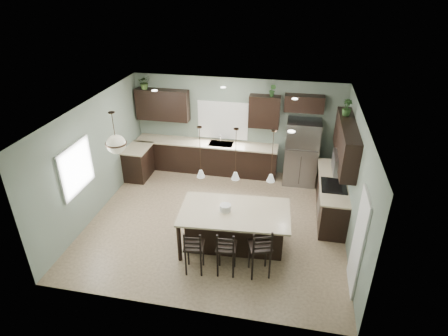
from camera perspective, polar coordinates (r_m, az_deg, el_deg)
ground at (r=9.21m, az=-1.11°, el=-7.98°), size 6.00×6.00×0.00m
pantry_door at (r=7.33m, az=19.76°, el=-10.72°), size 0.04×0.82×2.04m
window_back at (r=10.92m, az=-0.17°, el=7.28°), size 1.35×0.02×1.00m
window_left at (r=8.84m, az=-21.64°, el=-0.02°), size 0.02×1.10×1.00m
left_return_cabs at (r=11.13m, az=-12.93°, el=0.76°), size 0.60×0.90×0.90m
left_return_countertop at (r=10.92m, az=-13.09°, el=2.95°), size 0.66×0.96×0.04m
back_lower_cabs at (r=11.19m, az=-2.71°, el=1.65°), size 4.20×0.60×0.90m
back_countertop at (r=10.98m, az=-2.79°, el=3.81°), size 4.20×0.66×0.04m
sink_inset at (r=10.88m, az=-0.49°, el=3.69°), size 0.70×0.45×0.01m
faucet at (r=10.79m, az=-0.52°, el=4.33°), size 0.02×0.02×0.28m
back_upper_left at (r=11.11m, az=-9.34°, el=9.47°), size 1.55×0.34×0.90m
back_upper_right at (r=10.48m, az=6.17°, el=8.54°), size 0.85×0.34×0.90m
fridge_header at (r=10.35m, az=12.12°, el=9.59°), size 1.05×0.34×0.45m
right_lower_cabs at (r=9.60m, az=16.03°, el=-4.35°), size 0.60×2.35×0.90m
right_countertop at (r=9.36m, az=16.28°, el=-1.90°), size 0.66×2.35×0.04m
cooktop at (r=9.11m, az=16.40°, el=-2.61°), size 0.58×0.75×0.02m
wall_oven_front at (r=9.34m, az=14.25°, el=-5.07°), size 0.01×0.72×0.60m
right_upper_cabs at (r=8.93m, az=18.11°, el=3.76°), size 0.34×2.35×0.90m
microwave at (r=8.84m, az=17.56°, el=0.72°), size 0.40×0.75×0.40m
refrigerator at (r=10.60m, az=11.72°, el=2.34°), size 0.90×0.74×1.85m
kitchen_island at (r=8.17m, az=1.62°, el=-9.27°), size 2.39×1.47×0.92m
serving_dish at (r=7.88m, az=0.22°, el=-6.08°), size 0.24×0.24×0.14m
bar_stool_left at (r=7.57m, az=-4.57°, el=-12.37°), size 0.43×0.43×1.04m
bar_stool_center at (r=7.51m, az=0.35°, el=-12.59°), size 0.42×0.42×1.04m
bar_stool_right at (r=7.48m, az=5.48°, el=-12.45°), size 0.53×0.53×1.14m
pendant_left at (r=7.32m, az=-3.66°, el=2.38°), size 0.17×0.17×1.10m
pendant_center at (r=7.23m, az=1.81°, el=2.08°), size 0.17×0.17×1.10m
pendant_right at (r=7.21m, az=7.36°, el=1.76°), size 0.17×0.17×1.10m
chandelier at (r=8.37m, az=-16.35°, el=5.15°), size 0.47×0.47×0.96m
plant_back_left at (r=11.07m, az=-12.02°, el=12.66°), size 0.44×0.41×0.39m
plant_back_right at (r=10.25m, az=7.42°, el=11.67°), size 0.23×0.20×0.34m
plant_right_wall at (r=9.18m, az=18.24°, el=8.73°), size 0.26×0.26×0.39m
room_shell at (r=8.33m, az=-1.22°, el=1.53°), size 6.00×6.00×6.00m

